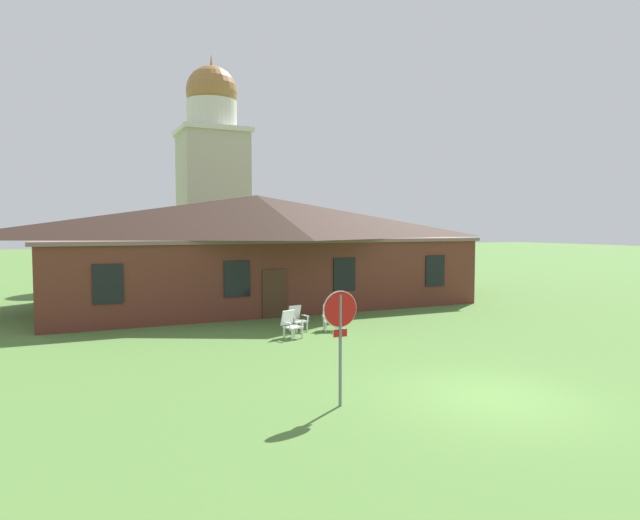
{
  "coord_description": "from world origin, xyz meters",
  "views": [
    {
      "loc": [
        -8.65,
        -9.45,
        3.89
      ],
      "look_at": [
        -0.78,
        7.82,
        2.75
      ],
      "focal_mm": 30.45,
      "sensor_mm": 36.0,
      "label": 1
    }
  ],
  "objects": [
    {
      "name": "dome_tower",
      "position": [
        1.28,
        32.36,
        7.73
      ],
      "size": [
        5.18,
        5.18,
        17.09
      ],
      "color": "#BCB29E",
      "rests_on": "ground"
    },
    {
      "name": "lawn_chair_by_porch",
      "position": [
        -1.72,
        8.22,
        0.5
      ],
      "size": [
        0.75,
        0.81,
        0.96
      ],
      "color": "white",
      "rests_on": "ground"
    },
    {
      "name": "lawn_chair_near_door",
      "position": [
        -1.08,
        9.24,
        0.5
      ],
      "size": [
        0.71,
        0.75,
        0.96
      ],
      "color": "silver",
      "rests_on": "ground"
    },
    {
      "name": "lawn_chair_left_end",
      "position": [
        0.13,
        8.88,
        0.5
      ],
      "size": [
        0.74,
        0.79,
        0.96
      ],
      "color": "silver",
      "rests_on": "ground"
    },
    {
      "name": "ground_plane",
      "position": [
        0.0,
        0.0,
        0.0
      ],
      "size": [
        200.0,
        200.0,
        0.0
      ],
      "primitive_type": "plane",
      "color": "#517A38"
    },
    {
      "name": "stop_sign",
      "position": [
        -3.44,
        0.93,
        1.79
      ],
      "size": [
        0.81,
        0.07,
        2.53
      ],
      "color": "slate",
      "rests_on": "ground"
    },
    {
      "name": "brick_building",
      "position": [
        -0.0,
        17.37,
        2.82
      ],
      "size": [
        20.8,
        10.4,
        5.54
      ],
      "color": "brown",
      "rests_on": "ground"
    }
  ]
}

